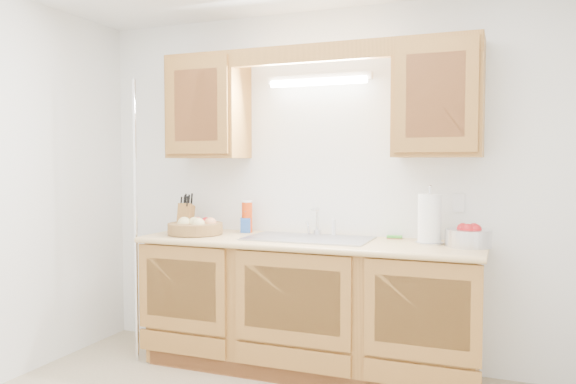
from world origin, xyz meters
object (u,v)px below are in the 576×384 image
at_px(fruit_basket, 196,227).
at_px(knife_block, 186,217).
at_px(apple_bowl, 468,237).
at_px(paper_towel, 430,219).

relative_size(fruit_basket, knife_block, 1.77).
xyz_separation_m(knife_block, apple_bowl, (2.06, -0.09, -0.04)).
bearing_deg(paper_towel, fruit_basket, -175.48).
distance_m(fruit_basket, knife_block, 0.27).
relative_size(knife_block, paper_towel, 0.78).
relative_size(knife_block, apple_bowl, 0.95).
bearing_deg(fruit_basket, paper_towel, 4.52).
height_order(fruit_basket, apple_bowl, apple_bowl).
bearing_deg(fruit_basket, apple_bowl, 2.71).
height_order(knife_block, paper_towel, paper_towel).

